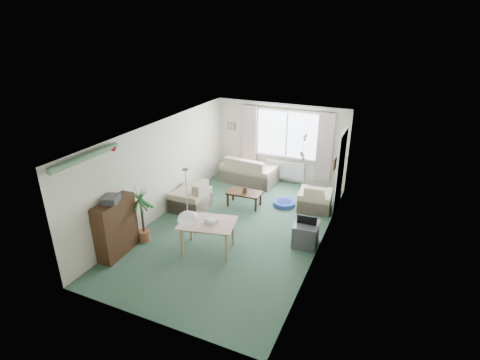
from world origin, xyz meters
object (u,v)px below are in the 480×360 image
at_px(houseplant, 142,215).
at_px(tv_cube, 306,234).
at_px(bookshelf, 116,227).
at_px(coffee_table, 244,199).
at_px(sofa, 249,169).
at_px(dining_table, 208,237).
at_px(armchair_left, 190,195).
at_px(armchair_corner, 315,196).
at_px(pet_bed, 284,203).

bearing_deg(houseplant, tv_cube, 21.34).
bearing_deg(bookshelf, coffee_table, 60.32).
xyz_separation_m(sofa, dining_table, (0.64, -3.78, -0.08)).
bearing_deg(armchair_left, tv_cube, 81.33).
distance_m(armchair_corner, tv_cube, 1.78).
relative_size(houseplant, tv_cube, 2.28).
bearing_deg(dining_table, houseplant, -170.62).
distance_m(sofa, houseplant, 4.13).
height_order(coffee_table, pet_bed, coffee_table).
xyz_separation_m(armchair_left, coffee_table, (1.21, 0.74, -0.20)).
xyz_separation_m(coffee_table, tv_cube, (1.99, -1.19, 0.06)).
relative_size(bookshelf, tv_cube, 2.17).
distance_m(bookshelf, houseplant, 0.65).
xyz_separation_m(coffee_table, dining_table, (0.13, -2.25, 0.13)).
relative_size(coffee_table, bookshelf, 0.72).
distance_m(houseplant, dining_table, 1.55).
bearing_deg(pet_bed, armchair_left, -151.44).
distance_m(coffee_table, pet_bed, 1.08).
bearing_deg(pet_bed, tv_cube, -58.28).
xyz_separation_m(armchair_corner, pet_bed, (-0.79, -0.12, -0.31)).
xyz_separation_m(armchair_corner, houseplant, (-3.12, -3.07, 0.28)).
xyz_separation_m(bookshelf, pet_bed, (2.53, 3.56, -0.56)).
distance_m(coffee_table, bookshelf, 3.50).
relative_size(armchair_corner, dining_table, 0.77).
bearing_deg(dining_table, coffee_table, 93.33).
xyz_separation_m(sofa, coffee_table, (0.50, -1.53, -0.21)).
bearing_deg(coffee_table, armchair_left, -148.57).
bearing_deg(bookshelf, dining_table, 24.04).
bearing_deg(pet_bed, coffee_table, -155.24).
height_order(coffee_table, dining_table, dining_table).
bearing_deg(armchair_left, dining_table, 40.99).
bearing_deg(bookshelf, sofa, 74.13).
height_order(armchair_corner, tv_cube, armchair_corner).
xyz_separation_m(armchair_corner, dining_table, (-1.63, -2.82, -0.04)).
xyz_separation_m(sofa, bookshelf, (-1.05, -4.65, 0.21)).
xyz_separation_m(houseplant, pet_bed, (2.34, 2.94, -0.59)).
bearing_deg(sofa, tv_cube, 137.09).
bearing_deg(coffee_table, tv_cube, -30.83).
bearing_deg(tv_cube, coffee_table, 145.18).
distance_m(coffee_table, houseplant, 2.88).
xyz_separation_m(houseplant, tv_cube, (3.35, 1.31, -0.39)).
bearing_deg(armchair_left, coffee_table, 120.65).
height_order(armchair_corner, armchair_left, armchair_left).
height_order(armchair_corner, coffee_table, armchair_corner).
xyz_separation_m(armchair_left, houseplant, (-0.15, -1.75, 0.25)).
relative_size(sofa, armchair_corner, 2.00).
bearing_deg(coffee_table, bookshelf, -116.52).
distance_m(houseplant, tv_cube, 3.62).
bearing_deg(pet_bed, dining_table, -107.39).
xyz_separation_m(armchair_corner, bookshelf, (-3.32, -3.69, 0.25)).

